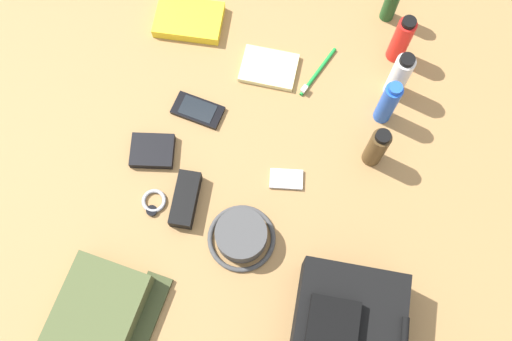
{
  "coord_description": "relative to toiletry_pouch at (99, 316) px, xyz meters",
  "views": [
    {
      "loc": [
        0.44,
        0.06,
        1.34
      ],
      "look_at": [
        0.0,
        0.0,
        0.04
      ],
      "focal_mm": 38.74,
      "sensor_mm": 36.0,
      "label": 1
    }
  ],
  "objects": [
    {
      "name": "paperback_novel",
      "position": [
        -0.82,
        0.05,
        -0.02
      ],
      "size": [
        0.13,
        0.19,
        0.03
      ],
      "color": "yellow",
      "rests_on": "ground_plane"
    },
    {
      "name": "bucket_hat",
      "position": [
        -0.23,
        0.3,
        -0.0
      ],
      "size": [
        0.17,
        0.17,
        0.07
      ],
      "color": "#434343",
      "rests_on": "ground_plane"
    },
    {
      "name": "media_player",
      "position": [
        -0.4,
        0.38,
        -0.03
      ],
      "size": [
        0.06,
        0.09,
        0.01
      ],
      "color": "#B7B7BC",
      "rests_on": "ground_plane"
    },
    {
      "name": "toothpaste_tube",
      "position": [
        -0.69,
        0.64,
        0.05
      ],
      "size": [
        0.05,
        0.05,
        0.17
      ],
      "color": "white",
      "rests_on": "ground_plane"
    },
    {
      "name": "cell_phone",
      "position": [
        -0.56,
        0.13,
        -0.03
      ],
      "size": [
        0.1,
        0.14,
        0.01
      ],
      "color": "black",
      "rests_on": "ground_plane"
    },
    {
      "name": "notepad",
      "position": [
        -0.71,
        0.3,
        -0.03
      ],
      "size": [
        0.12,
        0.16,
        0.02
      ],
      "primitive_type": "cube",
      "rotation": [
        0.0,
        0.0,
        -0.07
      ],
      "color": "beige",
      "rests_on": "ground_plane"
    },
    {
      "name": "wallet",
      "position": [
        -0.42,
        0.03,
        -0.02
      ],
      "size": [
        0.1,
        0.12,
        0.02
      ],
      "primitive_type": "cube",
      "rotation": [
        0.0,
        0.0,
        0.11
      ],
      "color": "black",
      "rests_on": "ground_plane"
    },
    {
      "name": "wristwatch",
      "position": [
        -0.29,
        0.06,
        -0.03
      ],
      "size": [
        0.07,
        0.06,
        0.01
      ],
      "color": "#99999E",
      "rests_on": "ground_plane"
    },
    {
      "name": "cologne_bottle",
      "position": [
        -0.49,
        0.59,
        0.04
      ],
      "size": [
        0.05,
        0.05,
        0.15
      ],
      "color": "#473319",
      "rests_on": "ground_plane"
    },
    {
      "name": "sunscreen_spray",
      "position": [
        -0.8,
        0.63,
        0.05
      ],
      "size": [
        0.05,
        0.05,
        0.16
      ],
      "color": "red",
      "rests_on": "ground_plane"
    },
    {
      "name": "toothbrush",
      "position": [
        -0.71,
        0.43,
        -0.03
      ],
      "size": [
        0.16,
        0.09,
        0.02
      ],
      "color": "#198C33",
      "rests_on": "ground_plane"
    },
    {
      "name": "ground_plane",
      "position": [
        -0.4,
        0.31,
        -0.05
      ],
      "size": [
        2.64,
        2.02,
        0.02
      ],
      "primitive_type": "cube",
      "color": "olive",
      "rests_on": "ground"
    },
    {
      "name": "deodorant_spray",
      "position": [
        -0.61,
        0.61,
        0.05
      ],
      "size": [
        0.04,
        0.04,
        0.17
      ],
      "color": "blue",
      "rests_on": "ground_plane"
    },
    {
      "name": "sunglasses_case",
      "position": [
        -0.31,
        0.14,
        -0.01
      ],
      "size": [
        0.14,
        0.06,
        0.04
      ],
      "primitive_type": "cube",
      "rotation": [
        0.0,
        0.0,
        -0.02
      ],
      "color": "black",
      "rests_on": "ground_plane"
    },
    {
      "name": "toiletry_pouch",
      "position": [
        0.0,
        0.0,
        0.0
      ],
      "size": [
        0.27,
        0.27,
        0.07
      ],
      "color": "#47512D",
      "rests_on": "ground_plane"
    }
  ]
}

